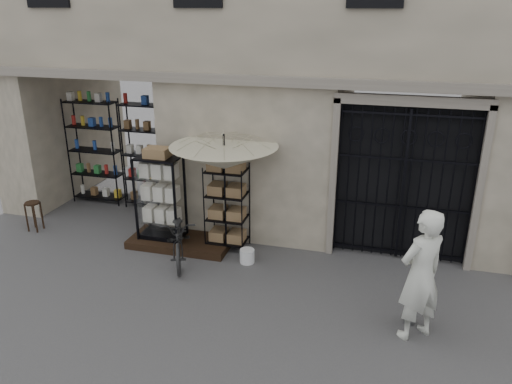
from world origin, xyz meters
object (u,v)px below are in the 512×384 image
(wooden_stool, at_px, (34,216))
(shopkeeper, at_px, (413,335))
(display_cabinet, at_px, (161,202))
(market_umbrella, at_px, (224,151))
(steel_bollard, at_px, (412,298))
(wire_rack, at_px, (227,208))
(white_bucket, at_px, (247,256))
(bicycle, at_px, (180,259))

(wooden_stool, bearing_deg, shopkeeper, -12.26)
(display_cabinet, relative_size, market_umbrella, 0.64)
(market_umbrella, distance_m, steel_bollard, 4.04)
(wire_rack, relative_size, white_bucket, 6.28)
(market_umbrella, xyz_separation_m, shopkeeper, (3.45, -1.79, -2.02))
(display_cabinet, xyz_separation_m, steel_bollard, (4.73, -1.53, -0.44))
(wooden_stool, bearing_deg, steel_bollard, -10.36)
(display_cabinet, distance_m, white_bucket, 2.03)
(wooden_stool, relative_size, steel_bollard, 0.71)
(shopkeeper, bearing_deg, steel_bollard, -118.52)
(wooden_stool, bearing_deg, display_cabinet, 2.62)
(wire_rack, height_order, steel_bollard, wire_rack)
(wire_rack, distance_m, wooden_stool, 4.24)
(display_cabinet, xyz_separation_m, market_umbrella, (1.34, -0.01, 1.13))
(bicycle, bearing_deg, shopkeeper, -39.37)
(shopkeeper, bearing_deg, bicycle, -55.91)
(display_cabinet, distance_m, wooden_stool, 2.95)
(market_umbrella, relative_size, bicycle, 1.59)
(wire_rack, bearing_deg, steel_bollard, -48.85)
(wire_rack, distance_m, steel_bollard, 3.83)
(market_umbrella, bearing_deg, display_cabinet, 179.49)
(display_cabinet, distance_m, steel_bollard, 4.99)
(wire_rack, xyz_separation_m, shopkeeper, (3.47, -1.96, -0.83))
(display_cabinet, bearing_deg, wooden_stool, 166.31)
(white_bucket, xyz_separation_m, bicycle, (-1.25, -0.21, -0.13))
(display_cabinet, distance_m, bicycle, 1.20)
(market_umbrella, distance_m, bicycle, 2.22)
(white_bucket, bearing_deg, bicycle, -170.59)
(bicycle, bearing_deg, white_bucket, -13.23)
(wire_rack, bearing_deg, bicycle, -158.45)
(wire_rack, distance_m, white_bucket, 1.01)
(bicycle, distance_m, shopkeeper, 4.37)
(display_cabinet, xyz_separation_m, shopkeeper, (4.78, -1.80, -0.89))
(display_cabinet, height_order, steel_bollard, display_cabinet)
(market_umbrella, relative_size, shopkeeper, 1.42)
(bicycle, relative_size, shopkeeper, 0.89)
(market_umbrella, height_order, steel_bollard, market_umbrella)
(wire_rack, relative_size, bicycle, 0.96)
(display_cabinet, height_order, bicycle, display_cabinet)
(display_cabinet, xyz_separation_m, wire_rack, (1.31, 0.16, -0.06))
(wooden_stool, bearing_deg, white_bucket, -2.43)
(market_umbrella, height_order, white_bucket, market_umbrella)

